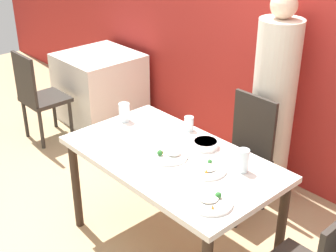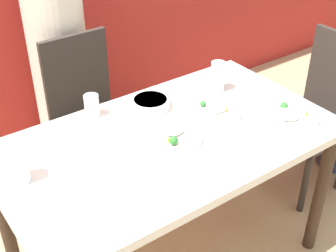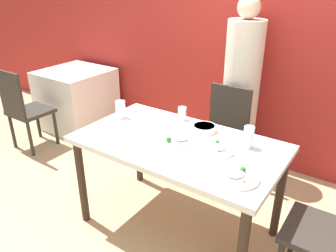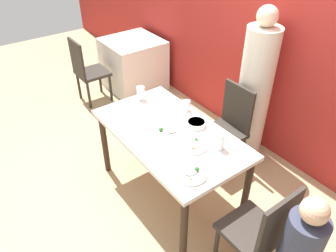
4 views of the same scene
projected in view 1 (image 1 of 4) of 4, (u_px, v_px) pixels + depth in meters
name	position (u px, v px, depth m)	size (l,w,h in m)	color
ground_plane	(171.00, 247.00, 3.33)	(10.00, 10.00, 0.00)	tan
wall_back	(303.00, 26.00, 3.54)	(10.00, 0.06, 2.70)	#A82823
dining_table	(171.00, 167.00, 3.03)	(1.42, 0.81, 0.75)	silver
chair_adult_spot	(243.00, 152.00, 3.56)	(0.40, 0.40, 0.92)	#2D2823
person_adult	(273.00, 107.00, 3.64)	(0.33, 0.33, 1.65)	beige
bowl_curry	(206.00, 144.00, 3.08)	(0.17, 0.17, 0.05)	white
plate_rice_adult	(169.00, 155.00, 2.97)	(0.25, 0.25, 0.05)	white
plate_rice_child	(210.00, 201.00, 2.53)	(0.24, 0.24, 0.05)	white
plate_noodles	(207.00, 169.00, 2.82)	(0.24, 0.24, 0.05)	white
glass_water_tall	(189.00, 124.00, 3.29)	(0.07, 0.07, 0.10)	silver
glass_water_short	(243.00, 161.00, 2.79)	(0.07, 0.07, 0.15)	silver
glass_water_center	(124.00, 112.00, 3.41)	(0.08, 0.08, 0.14)	silver
napkin_folded	(123.00, 137.00, 3.21)	(0.14, 0.14, 0.01)	white
fork_steel	(89.00, 139.00, 3.18)	(0.18, 0.04, 0.01)	silver
background_table	(100.00, 87.00, 5.05)	(0.76, 0.77, 0.74)	silver
chair_background	(38.00, 95.00, 4.56)	(0.40, 0.40, 0.92)	#2D2823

